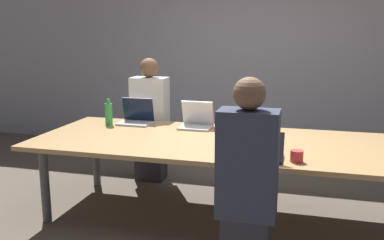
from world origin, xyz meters
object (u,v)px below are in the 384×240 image
laptop_far_left (137,116)px  person_near_midright (247,183)px  cup_near_midright (297,156)px  laptop_far_midleft (197,120)px  cup_far_midleft (219,125)px  laptop_near_midright (260,152)px  stapler (227,142)px  bottle_far_left (109,114)px  person_far_left (150,122)px

laptop_far_left → person_near_midright: person_near_midright is taller
person_near_midright → cup_near_midright: bearing=-126.9°
laptop_far_midleft → person_near_midright: (0.70, -1.34, -0.13)m
cup_far_midleft → cup_near_midright: 1.16m
laptop_near_midright → person_near_midright: size_ratio=0.25×
laptop_far_left → cup_far_midleft: bearing=-6.0°
laptop_far_left → person_near_midright: (1.36, -1.37, -0.13)m
laptop_far_midleft → stapler: laptop_far_midleft is taller
laptop_far_left → stapler: laptop_far_left is taller
bottle_far_left → cup_far_midleft: bearing=2.5°
person_near_midright → laptop_far_midleft: bearing=-62.5°
stapler → laptop_far_midleft: bearing=152.7°
person_near_midright → stapler: person_near_midright is taller
bottle_far_left → cup_near_midright: 2.09m
laptop_far_midleft → person_far_left: person_far_left is taller
bottle_far_left → laptop_near_midright: (1.65, -0.85, -0.05)m
bottle_far_left → cup_near_midright: bottle_far_left is taller
laptop_near_midright → person_near_midright: 0.40m
cup_near_midright → person_far_left: bearing=141.6°
person_far_left → cup_near_midright: (1.65, -1.31, 0.10)m
laptop_far_midleft → person_near_midright: 1.52m
cup_far_midleft → cup_near_midright: (0.77, -0.86, -0.01)m
person_far_left → cup_near_midright: size_ratio=14.63×
cup_far_midleft → person_near_midright: size_ratio=0.07×
laptop_far_midleft → cup_far_midleft: bearing=-15.0°
cup_far_midleft → bottle_far_left: 1.15m
cup_far_midleft → person_near_midright: 1.36m
cup_near_midright → laptop_far_left: bearing=150.2°
person_near_midright → stapler: (-0.28, 0.76, 0.08)m
cup_far_midleft → laptop_far_midleft: bearing=165.0°
cup_far_midleft → person_far_left: size_ratio=0.07×
laptop_near_midright → cup_near_midright: bearing=-172.6°
laptop_far_left → laptop_near_midright: laptop_far_left is taller
cup_far_midleft → laptop_near_midright: (0.50, -0.90, 0.02)m
cup_far_midleft → person_far_left: (-0.88, 0.45, -0.11)m
laptop_far_midleft → cup_near_midright: laptop_far_midleft is taller
bottle_far_left → laptop_far_midleft: bearing=7.2°
cup_near_midright → stapler: 0.69m
bottle_far_left → laptop_near_midright: bottle_far_left is taller
laptop_far_left → person_near_midright: size_ratio=0.24×
laptop_far_left → bottle_far_left: bearing=-149.9°
laptop_near_midright → cup_near_midright: (0.27, 0.03, -0.02)m
laptop_far_midleft → person_far_left: bearing=149.3°
laptop_far_left → cup_near_midright: size_ratio=3.58×
cup_far_midleft → person_far_left: person_far_left is taller
laptop_far_left → person_far_left: size_ratio=0.24×
person_far_left → laptop_near_midright: bearing=-44.2°
cup_far_midleft → laptop_near_midright: laptop_near_midright is taller
cup_far_midleft → laptop_near_midright: 1.03m
person_far_left → bottle_far_left: 0.59m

